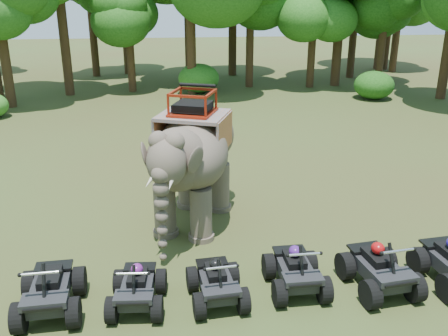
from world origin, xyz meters
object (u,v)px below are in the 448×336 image
Objects in this scene: atv_3 at (296,265)px; atv_4 at (380,263)px; elephant at (193,158)px; atv_2 at (217,277)px; atv_1 at (137,283)px; atv_0 at (49,284)px.

atv_4 reaches higher than atv_3.
elephant is 4.23m from atv_2.
elephant is 2.96× the size of atv_1.
atv_4 reaches higher than atv_0.
atv_0 is at bearing 172.81° from atv_4.
atv_4 is (7.27, 0.06, 0.00)m from atv_0.
elephant is 5.31m from atv_0.
atv_3 is 1.91m from atv_4.
elephant reaches higher than atv_4.
atv_0 reaches higher than atv_3.
atv_3 is (3.56, 0.26, 0.04)m from atv_1.
atv_0 is 1.13× the size of atv_2.
atv_1 is at bearing -3.73° from atv_0.
atv_2 is at bearing -3.28° from atv_0.
elephant is at bearing 118.36° from atv_3.
atv_2 is 0.88× the size of atv_4.
elephant is 2.59× the size of atv_0.
atv_0 reaches higher than atv_1.
elephant is 2.93× the size of atv_2.
atv_4 is at bearing -23.77° from elephant.
elephant reaches higher than atv_3.
atv_3 reaches higher than atv_2.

